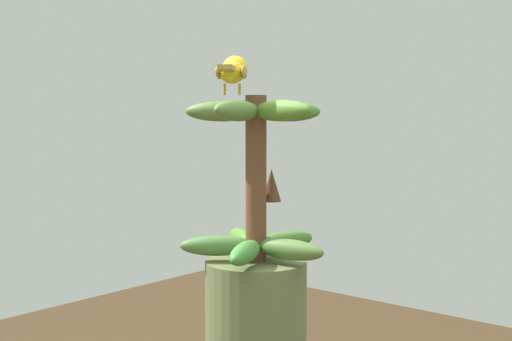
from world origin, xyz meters
name	(u,v)px	position (x,y,z in m)	size (l,w,h in m)	color
banana_bunch	(257,179)	(0.00, 0.00, 1.44)	(0.27, 0.27, 0.30)	brown
perched_bird	(233,71)	(-0.02, 0.04, 1.63)	(0.15, 0.11, 0.07)	#C68933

